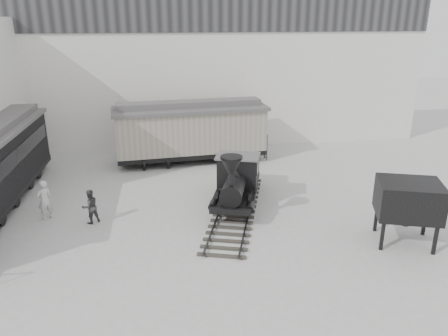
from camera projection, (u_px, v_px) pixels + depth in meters
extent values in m
plane|color=#9E9E9B|center=(223.00, 240.00, 18.74)|extent=(90.00, 90.00, 0.00)
cube|color=silver|center=(190.00, 69.00, 30.88)|extent=(34.00, 2.40, 11.00)
cube|color=#232326|center=(190.00, 9.00, 28.38)|extent=(34.00, 0.12, 3.00)
cube|color=#2C2723|center=(235.00, 210.00, 21.40)|extent=(4.65, 9.29, 0.16)
cube|color=#2D2D30|center=(221.00, 208.00, 21.48)|extent=(2.84, 8.72, 0.06)
cube|color=#2D2D30|center=(249.00, 210.00, 21.28)|extent=(2.84, 8.72, 0.06)
cylinder|color=black|center=(218.00, 201.00, 20.84)|extent=(0.44, 1.08, 1.09)
cylinder|color=black|center=(250.00, 203.00, 20.62)|extent=(0.44, 1.08, 1.09)
cylinder|color=black|center=(222.00, 191.00, 22.04)|extent=(0.44, 1.08, 1.09)
cylinder|color=black|center=(252.00, 193.00, 21.82)|extent=(0.44, 1.08, 1.09)
cube|color=black|center=(235.00, 195.00, 21.29)|extent=(2.97, 4.00, 0.28)
cylinder|color=black|center=(234.00, 188.00, 20.43)|extent=(1.64, 2.47, 0.99)
cylinder|color=black|center=(231.00, 179.00, 19.34)|extent=(0.32, 0.32, 0.59)
cone|color=black|center=(231.00, 166.00, 19.13)|extent=(1.20, 1.20, 0.69)
sphere|color=black|center=(235.00, 176.00, 20.64)|extent=(0.52, 0.52, 0.52)
cube|color=black|center=(238.00, 171.00, 21.82)|extent=(2.25, 1.86, 1.54)
cube|color=#555252|center=(238.00, 156.00, 21.55)|extent=(2.50, 2.11, 0.08)
cube|color=black|center=(242.00, 170.00, 23.67)|extent=(2.30, 2.43, 0.89)
cylinder|color=black|center=(154.00, 158.00, 28.11)|extent=(2.16, 1.00, 0.84)
cylinder|color=black|center=(227.00, 152.00, 29.18)|extent=(2.16, 1.00, 0.84)
cube|color=black|center=(191.00, 152.00, 28.57)|extent=(9.62, 3.35, 0.31)
cube|color=gray|center=(191.00, 130.00, 28.08)|extent=(9.63, 3.46, 2.62)
cube|color=#555252|center=(190.00, 108.00, 27.61)|extent=(9.96, 3.80, 0.21)
cube|color=#555252|center=(190.00, 104.00, 27.51)|extent=(9.09, 1.96, 0.38)
cylinder|color=black|center=(14.00, 177.00, 24.78)|extent=(2.30, 0.94, 0.87)
cube|color=black|center=(13.00, 160.00, 20.75)|extent=(0.41, 11.55, 0.77)
imported|color=silver|center=(45.00, 200.00, 20.39)|extent=(0.83, 0.78, 1.91)
imported|color=#333333|center=(90.00, 207.00, 20.02)|extent=(1.00, 0.94, 1.63)
cube|color=black|center=(382.00, 236.00, 17.76)|extent=(0.17, 0.17, 1.24)
cube|color=black|center=(435.00, 240.00, 17.43)|extent=(0.17, 0.17, 1.24)
cube|color=black|center=(376.00, 218.00, 19.33)|extent=(0.17, 0.17, 1.24)
cube|color=black|center=(425.00, 222.00, 19.00)|extent=(0.17, 0.17, 1.24)
cube|color=black|center=(409.00, 199.00, 17.93)|extent=(3.01, 2.73, 1.47)
cone|color=black|center=(406.00, 219.00, 18.23)|extent=(2.44, 2.44, 0.56)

